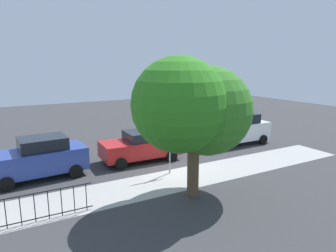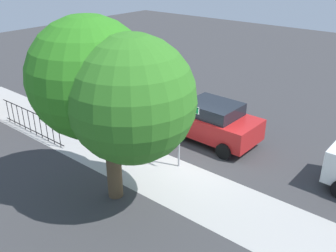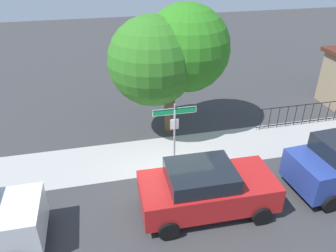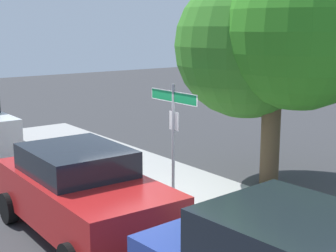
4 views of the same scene
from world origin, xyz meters
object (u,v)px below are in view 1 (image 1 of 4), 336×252
Objects in this scene: car_white at (238,129)px; car_blue at (39,158)px; street_sign at (170,135)px; shade_tree at (190,107)px; car_red at (141,146)px.

car_white reaches higher than car_blue.
street_sign is 3.30m from shade_tree.
street_sign is 0.61× the size of car_blue.
shade_tree is 7.80m from car_blue.
car_red is (7.23, 0.12, -0.15)m from car_white.
car_red is (-0.22, -5.26, -2.85)m from shade_tree.
street_sign is 0.62× the size of car_red.
car_red is at bearing 176.81° from car_blue.
car_red is 5.33m from car_blue.
car_blue is at bearing -45.65° from shade_tree.
street_sign is at bearing 100.66° from car_red.
car_blue is at bearing -23.63° from street_sign.
street_sign is 7.37m from car_white.
street_sign is 6.34m from car_blue.
shade_tree is 9.57m from car_white.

